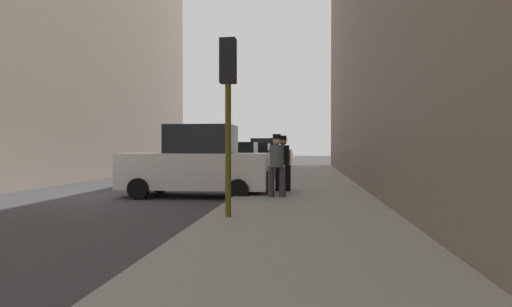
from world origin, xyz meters
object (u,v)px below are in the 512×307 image
at_px(traffic_light, 228,88).
at_px(pedestrian_with_beanie, 277,162).
at_px(parked_bronze_suv, 263,154).
at_px(parked_silver_sedan, 275,153).
at_px(parked_red_hatchback, 270,154).
at_px(pedestrian_with_fedora, 283,160).
at_px(fire_hydrant, 269,171).
at_px(parked_blue_sedan, 252,158).
at_px(duffel_bag, 281,178).
at_px(rolling_suitcase, 264,182).
at_px(parked_white_van, 197,164).
at_px(parked_gray_coupe, 233,162).

relative_size(traffic_light, pedestrian_with_beanie, 2.03).
bearing_deg(parked_bronze_suv, parked_silver_sedan, 90.00).
bearing_deg(parked_red_hatchback, pedestrian_with_fedora, -84.00).
xyz_separation_m(parked_bronze_suv, pedestrian_with_beanie, (2.60, -20.38, 0.10)).
distance_m(parked_red_hatchback, fire_hydrant, 21.13).
xyz_separation_m(traffic_light, pedestrian_with_beanie, (0.74, 3.32, -1.62)).
bearing_deg(parked_blue_sedan, duffel_bag, -74.60).
bearing_deg(pedestrian_with_beanie, parked_bronze_suv, 97.26).
height_order(parked_silver_sedan, traffic_light, traffic_light).
bearing_deg(traffic_light, rolling_suitcase, 86.21).
xyz_separation_m(parked_bronze_suv, rolling_suitcase, (2.13, -19.53, -0.54)).
relative_size(parked_white_van, rolling_suitcase, 4.45).
height_order(parked_white_van, parked_silver_sedan, parked_white_van).
relative_size(fire_hydrant, pedestrian_with_fedora, 0.40).
bearing_deg(parked_bronze_suv, parked_gray_coupe, -90.00).
xyz_separation_m(parked_blue_sedan, pedestrian_with_fedora, (2.69, -12.35, 0.29)).
bearing_deg(parked_silver_sedan, parked_red_hatchback, -90.00).
bearing_deg(pedestrian_with_beanie, duffel_bag, 92.20).
height_order(parked_white_van, fire_hydrant, parked_white_van).
bearing_deg(parked_red_hatchback, rolling_suitcase, -85.36).
xyz_separation_m(parked_white_van, pedestrian_with_beanie, (2.60, -0.99, 0.10)).
xyz_separation_m(fire_hydrant, pedestrian_with_fedora, (0.88, -4.51, 0.64)).
relative_size(pedestrian_with_beanie, duffel_bag, 4.04).
distance_m(parked_white_van, parked_red_hatchback, 26.08).
height_order(parked_gray_coupe, parked_blue_sedan, same).
distance_m(parked_bronze_suv, rolling_suitcase, 19.66).
height_order(parked_blue_sedan, duffel_bag, parked_blue_sedan).
bearing_deg(parked_white_van, traffic_light, -66.73).
bearing_deg(parked_gray_coupe, duffel_bag, -39.81).
bearing_deg(traffic_light, parked_red_hatchback, 93.49).
distance_m(parked_blue_sedan, pedestrian_with_beanie, 14.10).
xyz_separation_m(traffic_light, pedestrian_with_fedora, (0.83, 4.83, -1.62)).
height_order(parked_red_hatchback, pedestrian_with_beanie, pedestrian_with_beanie).
relative_size(parked_silver_sedan, pedestrian_with_fedora, 2.39).
bearing_deg(parked_red_hatchback, parked_gray_coupe, -90.00).
distance_m(parked_silver_sedan, traffic_light, 36.28).
bearing_deg(fire_hydrant, parked_gray_coupe, 147.91).
bearing_deg(traffic_light, parked_bronze_suv, 94.47).
relative_size(parked_bronze_suv, duffel_bag, 10.52).
xyz_separation_m(parked_silver_sedan, pedestrian_with_fedora, (2.69, -31.36, 0.29)).
relative_size(parked_bronze_suv, parked_silver_sedan, 1.09).
bearing_deg(parked_bronze_suv, rolling_suitcase, -83.78).
height_order(parked_silver_sedan, fire_hydrant, parked_silver_sedan).
bearing_deg(parked_bronze_suv, parked_white_van, -90.00).
relative_size(parked_red_hatchback, parked_silver_sedan, 0.99).
bearing_deg(parked_gray_coupe, pedestrian_with_fedora, -64.52).
relative_size(parked_red_hatchback, traffic_light, 1.17).
distance_m(parked_white_van, parked_gray_coupe, 6.16).
relative_size(parked_gray_coupe, parked_silver_sedan, 0.99).
xyz_separation_m(parked_white_van, rolling_suitcase, (2.13, -0.14, -0.54)).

